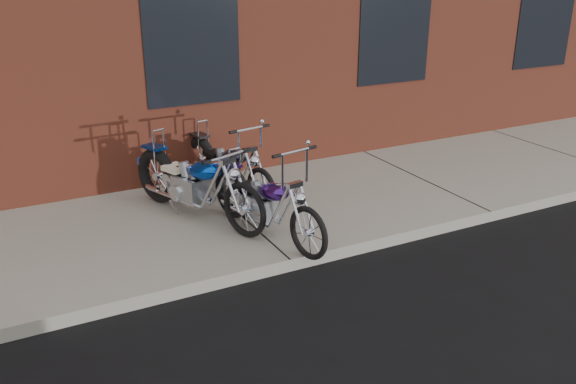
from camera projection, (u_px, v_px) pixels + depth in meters
ground at (290, 272)px, 6.84m from camera, size 120.00×120.00×0.00m
sidewalk at (238, 218)px, 8.06m from camera, size 22.00×3.00×0.15m
chopper_purple at (265, 205)px, 7.27m from camera, size 0.64×2.13×1.21m
chopper_blue at (195, 186)px, 7.76m from camera, size 1.00×2.27×1.04m
chopper_third at (227, 169)px, 8.47m from camera, size 0.63×2.18×1.12m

